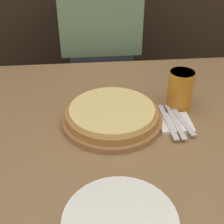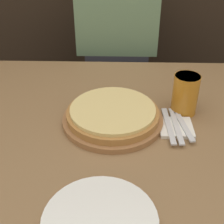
{
  "view_description": "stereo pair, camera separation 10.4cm",
  "coord_description": "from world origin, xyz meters",
  "px_view_note": "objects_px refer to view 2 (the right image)",
  "views": [
    {
      "loc": [
        -0.1,
        -0.82,
        1.39
      ],
      "look_at": [
        -0.02,
        0.05,
        0.81
      ],
      "focal_mm": 50.0,
      "sensor_mm": 36.0,
      "label": 1
    },
    {
      "loc": [
        0.0,
        -0.82,
        1.39
      ],
      "look_at": [
        -0.02,
        0.05,
        0.81
      ],
      "focal_mm": 50.0,
      "sensor_mm": 36.0,
      "label": 2
    }
  ],
  "objects_px": {
    "pizza_on_board": "(112,115)",
    "fork": "(168,125)",
    "dinner_plate": "(99,221)",
    "spoon": "(183,126)",
    "dinner_knife": "(175,125)",
    "beer_glass": "(185,93)",
    "diner_person": "(116,65)"
  },
  "relations": [
    {
      "from": "pizza_on_board",
      "to": "beer_glass",
      "type": "height_order",
      "value": "beer_glass"
    },
    {
      "from": "dinner_plate",
      "to": "fork",
      "type": "xyz_separation_m",
      "value": [
        0.2,
        0.38,
        0.01
      ]
    },
    {
      "from": "fork",
      "to": "diner_person",
      "type": "distance_m",
      "value": 0.77
    },
    {
      "from": "spoon",
      "to": "diner_person",
      "type": "distance_m",
      "value": 0.78
    },
    {
      "from": "pizza_on_board",
      "to": "fork",
      "type": "xyz_separation_m",
      "value": [
        0.18,
        -0.04,
        -0.01
      ]
    },
    {
      "from": "dinner_plate",
      "to": "diner_person",
      "type": "xyz_separation_m",
      "value": [
        0.02,
        1.11,
        -0.12
      ]
    },
    {
      "from": "dinner_plate",
      "to": "fork",
      "type": "distance_m",
      "value": 0.43
    },
    {
      "from": "fork",
      "to": "pizza_on_board",
      "type": "bearing_deg",
      "value": 169.11
    },
    {
      "from": "spoon",
      "to": "diner_person",
      "type": "bearing_deg",
      "value": 107.48
    },
    {
      "from": "dinner_plate",
      "to": "fork",
      "type": "height_order",
      "value": "dinner_plate"
    },
    {
      "from": "pizza_on_board",
      "to": "fork",
      "type": "distance_m",
      "value": 0.19
    },
    {
      "from": "pizza_on_board",
      "to": "dinner_knife",
      "type": "xyz_separation_m",
      "value": [
        0.21,
        -0.04,
        -0.01
      ]
    },
    {
      "from": "dinner_plate",
      "to": "spoon",
      "type": "relative_size",
      "value": 1.6
    },
    {
      "from": "spoon",
      "to": "diner_person",
      "type": "relative_size",
      "value": 0.13
    },
    {
      "from": "fork",
      "to": "diner_person",
      "type": "bearing_deg",
      "value": 103.86
    },
    {
      "from": "fork",
      "to": "diner_person",
      "type": "relative_size",
      "value": 0.15
    },
    {
      "from": "dinner_knife",
      "to": "beer_glass",
      "type": "bearing_deg",
      "value": 69.41
    },
    {
      "from": "pizza_on_board",
      "to": "diner_person",
      "type": "relative_size",
      "value": 0.25
    },
    {
      "from": "diner_person",
      "to": "dinner_plate",
      "type": "bearing_deg",
      "value": -91.2
    },
    {
      "from": "pizza_on_board",
      "to": "diner_person",
      "type": "height_order",
      "value": "diner_person"
    },
    {
      "from": "dinner_knife",
      "to": "diner_person",
      "type": "distance_m",
      "value": 0.77
    },
    {
      "from": "beer_glass",
      "to": "fork",
      "type": "xyz_separation_m",
      "value": [
        -0.06,
        -0.11,
        -0.06
      ]
    },
    {
      "from": "dinner_knife",
      "to": "spoon",
      "type": "relative_size",
      "value": 1.18
    },
    {
      "from": "pizza_on_board",
      "to": "spoon",
      "type": "xyz_separation_m",
      "value": [
        0.23,
        -0.04,
        -0.01
      ]
    },
    {
      "from": "dinner_plate",
      "to": "fork",
      "type": "relative_size",
      "value": 1.36
    },
    {
      "from": "pizza_on_board",
      "to": "dinner_plate",
      "type": "bearing_deg",
      "value": -92.66
    },
    {
      "from": "pizza_on_board",
      "to": "spoon",
      "type": "relative_size",
      "value": 1.99
    },
    {
      "from": "spoon",
      "to": "fork",
      "type": "bearing_deg",
      "value": 180.0
    },
    {
      "from": "pizza_on_board",
      "to": "dinner_plate",
      "type": "xyz_separation_m",
      "value": [
        -0.02,
        -0.41,
        -0.02
      ]
    },
    {
      "from": "dinner_knife",
      "to": "diner_person",
      "type": "relative_size",
      "value": 0.15
    },
    {
      "from": "fork",
      "to": "dinner_knife",
      "type": "xyz_separation_m",
      "value": [
        0.02,
        0.0,
        0.0
      ]
    },
    {
      "from": "fork",
      "to": "dinner_knife",
      "type": "relative_size",
      "value": 1.0
    }
  ]
}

